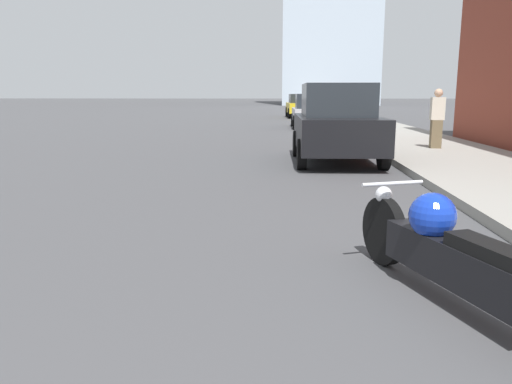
{
  "coord_description": "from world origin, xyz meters",
  "views": [
    {
      "loc": [
        1.06,
        1.26,
        1.61
      ],
      "look_at": [
        0.75,
        6.71,
        0.54
      ],
      "focal_mm": 35.0,
      "sensor_mm": 36.0,
      "label": 1
    }
  ],
  "objects_px": {
    "pedestrian": "(437,118)",
    "parked_car_yellow": "(300,106)",
    "motorcycle": "(451,253)",
    "parked_car_silver": "(311,111)",
    "parked_car_black": "(337,124)"
  },
  "relations": [
    {
      "from": "parked_car_silver",
      "to": "pedestrian",
      "type": "bearing_deg",
      "value": -76.12
    },
    {
      "from": "parked_car_yellow",
      "to": "parked_car_black",
      "type": "bearing_deg",
      "value": -92.65
    },
    {
      "from": "parked_car_yellow",
      "to": "pedestrian",
      "type": "bearing_deg",
      "value": -84.95
    },
    {
      "from": "parked_car_silver",
      "to": "parked_car_black",
      "type": "bearing_deg",
      "value": -91.39
    },
    {
      "from": "parked_car_silver",
      "to": "parked_car_yellow",
      "type": "distance_m",
      "value": 11.03
    },
    {
      "from": "pedestrian",
      "to": "parked_car_silver",
      "type": "bearing_deg",
      "value": 104.97
    },
    {
      "from": "parked_car_yellow",
      "to": "pedestrian",
      "type": "xyz_separation_m",
      "value": [
        3.05,
        -21.73,
        0.13
      ]
    },
    {
      "from": "parked_car_yellow",
      "to": "pedestrian",
      "type": "relative_size",
      "value": 2.89
    },
    {
      "from": "motorcycle",
      "to": "pedestrian",
      "type": "height_order",
      "value": "pedestrian"
    },
    {
      "from": "motorcycle",
      "to": "pedestrian",
      "type": "bearing_deg",
      "value": 54.68
    },
    {
      "from": "motorcycle",
      "to": "pedestrian",
      "type": "distance_m",
      "value": 10.69
    },
    {
      "from": "motorcycle",
      "to": "pedestrian",
      "type": "relative_size",
      "value": 1.62
    },
    {
      "from": "pedestrian",
      "to": "parked_car_yellow",
      "type": "bearing_deg",
      "value": 98.0
    },
    {
      "from": "motorcycle",
      "to": "parked_car_silver",
      "type": "height_order",
      "value": "parked_car_silver"
    },
    {
      "from": "motorcycle",
      "to": "parked_car_yellow",
      "type": "bearing_deg",
      "value": 70.64
    }
  ]
}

